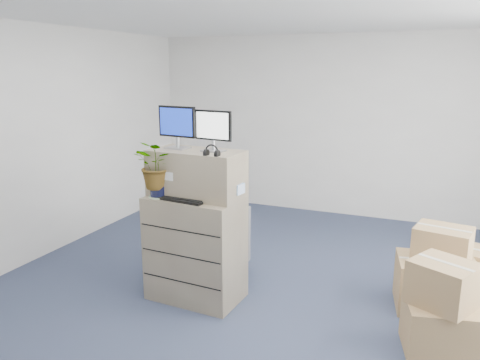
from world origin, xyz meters
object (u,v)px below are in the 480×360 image
Objects in this scene: keyboard at (184,199)px; potted_plant at (158,171)px; monitor_right at (213,129)px; office_chair at (203,241)px; water_bottle at (203,184)px; monitor_left at (177,125)px; filing_cabinet_lower at (196,248)px.

potted_plant is at bearing -175.69° from keyboard.
potted_plant is at bearing -150.85° from monitor_right.
monitor_right is 0.45× the size of office_chair.
monitor_right is at bearing -10.90° from water_bottle.
keyboard is at bearing -110.98° from water_bottle.
filing_cabinet_lower is at bearing -11.09° from monitor_left.
monitor_left is at bearing 136.31° from keyboard.
water_bottle reaches higher than office_chair.
monitor_left is 0.73m from keyboard.
monitor_left is 0.48m from potted_plant.
monitor_right is (0.18, 0.06, 1.20)m from filing_cabinet_lower.
monitor_left reaches higher than monitor_right.
office_chair is (0.17, 0.57, -0.88)m from potted_plant.
potted_plant is at bearing -153.73° from filing_cabinet_lower.
potted_plant reaches higher than water_bottle.
filing_cabinet_lower is at bearing -154.38° from monitor_right.
potted_plant reaches higher than keyboard.
potted_plant is (-0.11, -0.20, -0.43)m from monitor_left.
water_bottle is 0.45m from potted_plant.
monitor_right reaches higher than potted_plant.
water_bottle is (0.09, 0.23, 0.10)m from keyboard.
monitor_left is 0.39m from monitor_right.
keyboard is at bearing -2.89° from potted_plant.
filing_cabinet_lower is 2.70× the size of monitor_right.
office_chair is at bearing 139.39° from monitor_right.
filing_cabinet_lower is at bearing 83.99° from keyboard.
monitor_right is 0.57m from water_bottle.
keyboard is (0.17, -0.22, -0.67)m from monitor_left.
potted_plant is 0.66× the size of office_chair.
monitor_right is 1.39m from office_chair.
monitor_left is at bearing -173.36° from monitor_right.
potted_plant is (-0.28, 0.01, 0.25)m from keyboard.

